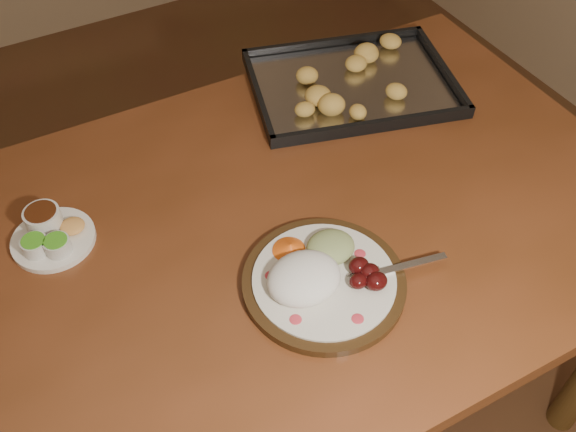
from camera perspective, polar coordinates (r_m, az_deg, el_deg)
ground at (r=1.83m, az=-12.21°, el=-17.71°), size 4.00×4.00×0.00m
dining_table at (r=1.25m, az=-2.38°, el=-4.26°), size 1.51×0.92×0.75m
dinner_plate at (r=1.08m, az=2.86°, el=-5.41°), size 0.35×0.28×0.06m
condiment_saucer at (r=1.22m, az=-20.41°, el=-1.49°), size 0.15×0.15×0.05m
baking_tray at (r=1.48m, az=5.73°, el=11.72°), size 0.52×0.44×0.05m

